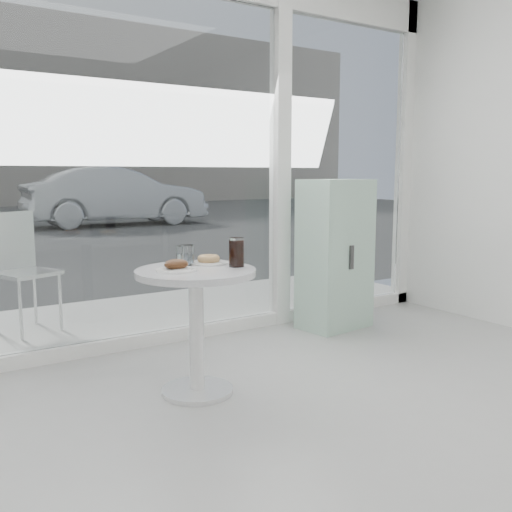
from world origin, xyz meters
TOP-DOWN VIEW (x-y plane):
  - storefront at (0.07, 3.00)m, footprint 5.00×0.14m
  - main_table at (-0.50, 1.90)m, footprint 0.72×0.72m
  - patio_deck at (0.00, 3.80)m, footprint 5.60×1.60m
  - mint_cabinet at (1.21, 2.60)m, footprint 0.64×0.46m
  - patio_chair at (-1.13, 3.81)m, footprint 0.54×0.54m
  - car_silver at (3.04, 13.32)m, footprint 4.62×1.77m
  - plate_fritter at (-0.62, 1.91)m, footprint 0.24×0.24m
  - plate_donut at (-0.34, 2.04)m, footprint 0.24×0.24m
  - water_tumbler_a at (-0.47, 2.07)m, footprint 0.08×0.08m
  - water_tumbler_b at (-0.48, 2.13)m, footprint 0.07×0.07m
  - cola_glass at (-0.24, 1.85)m, footprint 0.09×0.09m

SIDE VIEW (x-z plane):
  - patio_deck at x=0.00m, z-range 0.00..0.05m
  - main_table at x=-0.50m, z-range 0.17..0.94m
  - patio_chair at x=-1.13m, z-range 0.12..1.09m
  - mint_cabinet at x=1.21m, z-range 0.00..1.29m
  - car_silver at x=3.04m, z-range 0.00..1.50m
  - plate_donut at x=-0.34m, z-range 0.76..0.82m
  - plate_fritter at x=-0.62m, z-range 0.76..0.83m
  - water_tumbler_b at x=-0.48m, z-range 0.76..0.88m
  - water_tumbler_a at x=-0.47m, z-range 0.76..0.89m
  - cola_glass at x=-0.24m, z-range 0.77..0.94m
  - storefront at x=0.07m, z-range 0.21..3.21m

